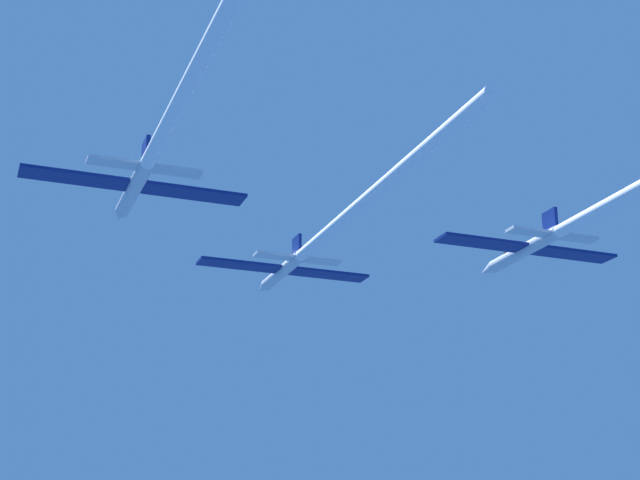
% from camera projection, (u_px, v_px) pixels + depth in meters
% --- Properties ---
extents(jet_lead, '(17.53, 48.94, 2.90)m').
position_uv_depth(jet_lead, '(329.00, 232.00, 86.06)').
color(jet_lead, silver).
extents(jet_left_wing, '(17.53, 44.46, 2.90)m').
position_uv_depth(jet_left_wing, '(163.00, 132.00, 66.44)').
color(jet_left_wing, silver).
extents(jet_right_wing, '(17.53, 45.63, 2.90)m').
position_uv_depth(jet_right_wing, '(602.00, 208.00, 77.07)').
color(jet_right_wing, silver).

